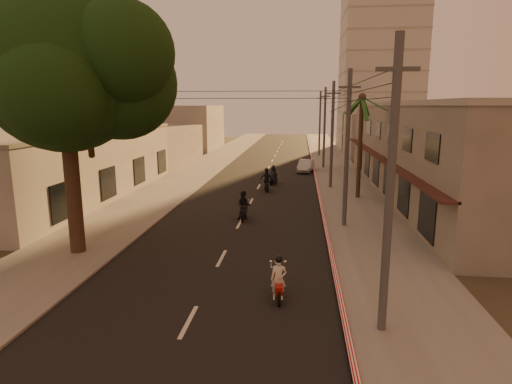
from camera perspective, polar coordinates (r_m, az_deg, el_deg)
ground at (r=18.40m, az=-5.77°, el=-10.97°), size 160.00×160.00×0.00m
road at (r=37.47m, az=0.37°, el=0.70°), size 10.00×140.00×0.02m
sidewalk_right at (r=37.51m, az=11.85°, el=0.54°), size 5.00×140.00×0.12m
sidewalk_left at (r=38.90m, az=-10.70°, el=0.98°), size 5.00×140.00×0.12m
curb_stripe at (r=32.43m, az=8.51°, el=-0.96°), size 0.20×60.00×0.20m
shophouse_row at (r=36.33m, az=22.62°, el=5.29°), size 8.80×34.20×7.30m
left_building at (r=35.58m, az=-23.72°, el=3.38°), size 8.20×24.20×5.20m
distant_tower at (r=74.04m, az=16.24°, el=16.44°), size 12.10×12.10×28.00m
broadleaf_tree at (r=21.41m, az=-23.22°, el=14.51°), size 9.60×8.70×12.10m
palm_tree at (r=32.95m, az=13.95°, el=11.38°), size 5.00×5.00×8.20m
utility_poles at (r=36.74m, az=10.22°, el=10.55°), size 1.20×48.26×9.00m
filler_right at (r=62.65m, az=15.63°, el=7.38°), size 8.00×14.00×6.00m
filler_left_near at (r=53.81m, az=-13.23°, el=6.04°), size 8.00×14.00×4.40m
filler_left_far at (r=70.94m, az=-8.52°, el=8.50°), size 8.00×14.00×7.00m
scooter_red at (r=15.96m, az=3.02°, el=-11.64°), size 0.70×1.73×1.70m
scooter_mid_a at (r=26.57m, az=-1.63°, el=-1.93°), size 0.88×1.93×1.90m
scooter_mid_b at (r=35.40m, az=1.40°, el=1.50°), size 1.20×1.99×1.96m
scooter_far_a at (r=38.48m, az=2.34°, el=2.18°), size 1.09×1.76×1.77m
parked_car at (r=46.23m, az=6.64°, el=3.49°), size 2.53×4.38×1.31m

